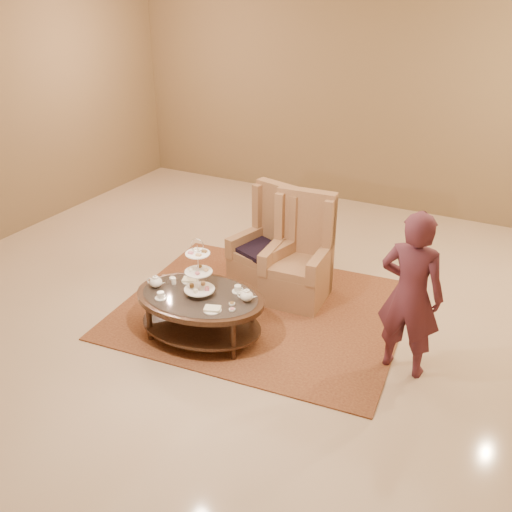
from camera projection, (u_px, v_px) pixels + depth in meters
The scene contains 8 objects.
ground at pixel (246, 325), 5.90m from camera, with size 8.00×8.00×0.00m, color beige.
ceiling at pixel (246, 325), 5.90m from camera, with size 8.00×8.00×0.02m, color silver.
wall_back at pixel (376, 90), 8.31m from camera, with size 8.00×0.04×3.50m, color olive.
rug at pixel (262, 310), 6.16m from camera, with size 3.14×2.69×0.02m.
tea_table at pixel (200, 303), 5.55m from camera, with size 1.39×1.03×1.08m.
armchair_left at pixel (270, 253), 6.54m from camera, with size 0.78×0.79×1.18m.
armchair_right at pixel (299, 264), 6.27m from camera, with size 0.69×0.71×1.20m.
person at pixel (411, 295), 4.92m from camera, with size 0.59×0.41×1.56m.
Camera 1 is at (2.40, -4.36, 3.26)m, focal length 40.00 mm.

